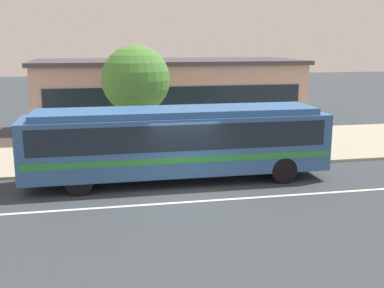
# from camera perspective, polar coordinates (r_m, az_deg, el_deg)

# --- Properties ---
(ground_plane) EXTENTS (120.00, 120.00, 0.00)m
(ground_plane) POSITION_cam_1_polar(r_m,az_deg,el_deg) (16.76, -0.50, -6.09)
(ground_plane) COLOR #333B41
(sidewalk_slab) EXTENTS (60.00, 8.00, 0.12)m
(sidewalk_slab) POSITION_cam_1_polar(r_m,az_deg,el_deg) (23.51, -3.77, -0.56)
(sidewalk_slab) COLOR #A59E88
(sidewalk_slab) RESTS_ON ground_plane
(lane_stripe_center) EXTENTS (56.00, 0.16, 0.01)m
(lane_stripe_center) POSITION_cam_1_polar(r_m,az_deg,el_deg) (16.02, 0.04, -6.97)
(lane_stripe_center) COLOR silver
(lane_stripe_center) RESTS_ON ground_plane
(transit_bus) EXTENTS (11.49, 2.53, 2.81)m
(transit_bus) POSITION_cam_1_polar(r_m,az_deg,el_deg) (18.00, -1.74, 0.59)
(transit_bus) COLOR #325B92
(transit_bus) RESTS_ON ground_plane
(pedestrian_waiting_near_sign) EXTENTS (0.48, 0.48, 1.76)m
(pedestrian_waiting_near_sign) POSITION_cam_1_polar(r_m,az_deg,el_deg) (21.88, 3.55, 1.39)
(pedestrian_waiting_near_sign) COLOR #202246
(pedestrian_waiting_near_sign) RESTS_ON sidewalk_slab
(pedestrian_walking_along_curb) EXTENTS (0.37, 0.37, 1.76)m
(pedestrian_walking_along_curb) POSITION_cam_1_polar(r_m,az_deg,el_deg) (20.13, -6.07, 0.37)
(pedestrian_walking_along_curb) COLOR #172646
(pedestrian_walking_along_curb) RESTS_ON sidewalk_slab
(pedestrian_standing_by_tree) EXTENTS (0.45, 0.45, 1.70)m
(pedestrian_standing_by_tree) POSITION_cam_1_polar(r_m,az_deg,el_deg) (20.87, -12.18, 0.49)
(pedestrian_standing_by_tree) COLOR navy
(pedestrian_standing_by_tree) RESTS_ON sidewalk_slab
(bus_stop_sign) EXTENTS (0.08, 0.44, 2.42)m
(bus_stop_sign) POSITION_cam_1_polar(r_m,az_deg,el_deg) (21.36, 10.56, 2.36)
(bus_stop_sign) COLOR gray
(bus_stop_sign) RESTS_ON sidewalk_slab
(street_tree_near_stop) EXTENTS (3.19, 3.19, 5.02)m
(street_tree_near_stop) POSITION_cam_1_polar(r_m,az_deg,el_deg) (22.30, -6.78, 7.71)
(street_tree_near_stop) COLOR brown
(street_tree_near_stop) RESTS_ON sidewalk_slab
(station_building) EXTENTS (15.59, 6.63, 4.21)m
(station_building) POSITION_cam_1_polar(r_m,az_deg,el_deg) (28.68, -2.88, 5.95)
(station_building) COLOR tan
(station_building) RESTS_ON ground_plane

